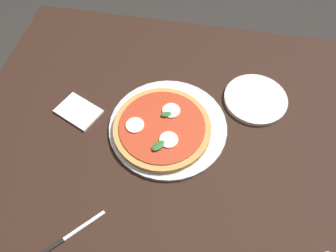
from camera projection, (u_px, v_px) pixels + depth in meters
name	position (u px, v px, depth m)	size (l,w,h in m)	color
ground_plane	(173.00, 216.00, 1.56)	(6.00, 6.00, 0.00)	#2D2B28
dining_table	(175.00, 155.00, 1.04)	(1.26, 1.04, 0.71)	black
serving_tray	(168.00, 127.00, 0.98)	(0.35, 0.35, 0.01)	silver
pizza	(162.00, 128.00, 0.96)	(0.29, 0.29, 0.03)	tan
plate_white	(255.00, 99.00, 1.04)	(0.20, 0.20, 0.01)	white
napkin	(78.00, 111.00, 1.02)	(0.13, 0.09, 0.01)	white
knife	(62.00, 240.00, 0.81)	(0.14, 0.15, 0.01)	black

